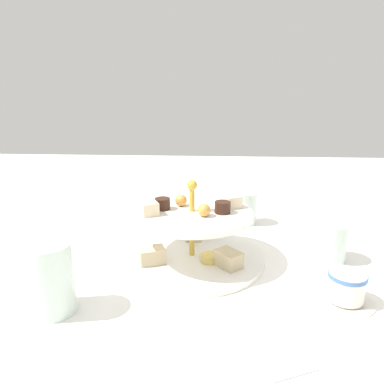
{
  "coord_description": "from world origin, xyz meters",
  "views": [
    {
      "loc": [
        0.04,
        -0.64,
        0.32
      ],
      "look_at": [
        0.0,
        0.0,
        0.14
      ],
      "focal_mm": 32.78,
      "sensor_mm": 36.0,
      "label": 1
    }
  ],
  "objects_px": {
    "water_glass_short_left": "(330,242)",
    "teacup_with_saucer": "(346,288)",
    "butter_knife_left": "(98,222)",
    "tiered_serving_stand": "(192,238)",
    "water_glass_tall_right": "(51,278)",
    "butter_knife_right": "(253,383)",
    "water_glass_mid_back": "(245,208)"
  },
  "relations": [
    {
      "from": "butter_knife_left",
      "to": "water_glass_mid_back",
      "type": "height_order",
      "value": "water_glass_mid_back"
    },
    {
      "from": "water_glass_short_left",
      "to": "teacup_with_saucer",
      "type": "xyz_separation_m",
      "value": [
        -0.02,
        -0.15,
        -0.01
      ]
    },
    {
      "from": "tiered_serving_stand",
      "to": "teacup_with_saucer",
      "type": "xyz_separation_m",
      "value": [
        0.25,
        -0.13,
        -0.02
      ]
    },
    {
      "from": "water_glass_short_left",
      "to": "butter_knife_left",
      "type": "bearing_deg",
      "value": 161.16
    },
    {
      "from": "teacup_with_saucer",
      "to": "butter_knife_left",
      "type": "height_order",
      "value": "teacup_with_saucer"
    },
    {
      "from": "teacup_with_saucer",
      "to": "water_glass_mid_back",
      "type": "height_order",
      "value": "water_glass_mid_back"
    },
    {
      "from": "butter_knife_right",
      "to": "butter_knife_left",
      "type": "bearing_deg",
      "value": 102.05
    },
    {
      "from": "teacup_with_saucer",
      "to": "tiered_serving_stand",
      "type": "bearing_deg",
      "value": 151.96
    },
    {
      "from": "water_glass_tall_right",
      "to": "water_glass_short_left",
      "type": "bearing_deg",
      "value": 23.03
    },
    {
      "from": "water_glass_tall_right",
      "to": "butter_knife_left",
      "type": "bearing_deg",
      "value": 98.7
    },
    {
      "from": "water_glass_short_left",
      "to": "butter_knife_right",
      "type": "relative_size",
      "value": 0.46
    },
    {
      "from": "tiered_serving_stand",
      "to": "teacup_with_saucer",
      "type": "bearing_deg",
      "value": -28.04
    },
    {
      "from": "teacup_with_saucer",
      "to": "water_glass_mid_back",
      "type": "xyz_separation_m",
      "value": [
        -0.13,
        0.35,
        0.02
      ]
    },
    {
      "from": "tiered_serving_stand",
      "to": "water_glass_mid_back",
      "type": "distance_m",
      "value": 0.24
    },
    {
      "from": "water_glass_tall_right",
      "to": "butter_knife_left",
      "type": "xyz_separation_m",
      "value": [
        -0.06,
        0.38,
        -0.05
      ]
    },
    {
      "from": "butter_knife_right",
      "to": "teacup_with_saucer",
      "type": "bearing_deg",
      "value": 24.68
    },
    {
      "from": "water_glass_short_left",
      "to": "tiered_serving_stand",
      "type": "bearing_deg",
      "value": -176.96
    },
    {
      "from": "water_glass_tall_right",
      "to": "water_glass_mid_back",
      "type": "distance_m",
      "value": 0.51
    },
    {
      "from": "water_glass_short_left",
      "to": "teacup_with_saucer",
      "type": "relative_size",
      "value": 0.86
    },
    {
      "from": "butter_knife_left",
      "to": "butter_knife_right",
      "type": "xyz_separation_m",
      "value": [
        0.35,
        -0.5,
        0.0
      ]
    },
    {
      "from": "water_glass_short_left",
      "to": "butter_knife_right",
      "type": "distance_m",
      "value": 0.37
    },
    {
      "from": "water_glass_short_left",
      "to": "butter_knife_right",
      "type": "height_order",
      "value": "water_glass_short_left"
    },
    {
      "from": "tiered_serving_stand",
      "to": "water_glass_tall_right",
      "type": "relative_size",
      "value": 2.59
    },
    {
      "from": "water_glass_tall_right",
      "to": "teacup_with_saucer",
      "type": "bearing_deg",
      "value": 6.52
    },
    {
      "from": "teacup_with_saucer",
      "to": "butter_knife_left",
      "type": "xyz_separation_m",
      "value": [
        -0.51,
        0.33,
        -0.02
      ]
    },
    {
      "from": "water_glass_tall_right",
      "to": "water_glass_short_left",
      "type": "xyz_separation_m",
      "value": [
        0.47,
        0.2,
        -0.02
      ]
    },
    {
      "from": "teacup_with_saucer",
      "to": "water_glass_short_left",
      "type": "bearing_deg",
      "value": 82.48
    },
    {
      "from": "butter_knife_right",
      "to": "water_glass_mid_back",
      "type": "xyz_separation_m",
      "value": [
        0.03,
        0.52,
        0.04
      ]
    },
    {
      "from": "butter_knife_left",
      "to": "water_glass_mid_back",
      "type": "bearing_deg",
      "value": 132.93
    },
    {
      "from": "tiered_serving_stand",
      "to": "water_glass_short_left",
      "type": "bearing_deg",
      "value": 3.04
    },
    {
      "from": "water_glass_tall_right",
      "to": "tiered_serving_stand",
      "type": "bearing_deg",
      "value": 42.98
    },
    {
      "from": "water_glass_tall_right",
      "to": "butter_knife_right",
      "type": "height_order",
      "value": "water_glass_tall_right"
    }
  ]
}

